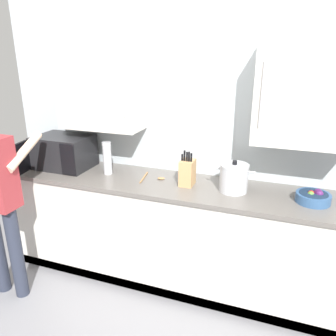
{
  "coord_description": "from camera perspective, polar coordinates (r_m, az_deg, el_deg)",
  "views": [
    {
      "loc": [
        0.73,
        -1.68,
        2.02
      ],
      "look_at": [
        -0.15,
        0.76,
        1.1
      ],
      "focal_mm": 35.73,
      "sensor_mm": 36.0,
      "label": 1
    }
  ],
  "objects": [
    {
      "name": "stock_pot",
      "position": [
        2.69,
        11.15,
        -1.64
      ],
      "size": [
        0.32,
        0.23,
        0.25
      ],
      "color": "#B7BABF",
      "rests_on": "counter_unit"
    },
    {
      "name": "counter_unit",
      "position": [
        3.02,
        3.05,
        -11.33
      ],
      "size": [
        3.26,
        0.63,
        0.95
      ],
      "color": "beige",
      "rests_on": "ground_plane"
    },
    {
      "name": "microwave_oven",
      "position": [
        3.34,
        -17.8,
        2.66
      ],
      "size": [
        0.52,
        0.75,
        0.31
      ],
      "color": "black",
      "rests_on": "counter_unit"
    },
    {
      "name": "knife_block",
      "position": [
        2.77,
        3.3,
        -0.72
      ],
      "size": [
        0.11,
        0.15,
        0.3
      ],
      "color": "tan",
      "rests_on": "counter_unit"
    },
    {
      "name": "thermos_flask",
      "position": [
        3.06,
        -10.32,
        1.68
      ],
      "size": [
        0.08,
        0.08,
        0.3
      ],
      "color": "#B7BABF",
      "rests_on": "counter_unit"
    },
    {
      "name": "fruit_bowl",
      "position": [
        2.7,
        23.55,
        -4.55
      ],
      "size": [
        0.25,
        0.25,
        0.1
      ],
      "color": "#335684",
      "rests_on": "counter_unit"
    },
    {
      "name": "wooden_spoon",
      "position": [
        2.93,
        -2.73,
        -1.68
      ],
      "size": [
        0.22,
        0.25,
        0.02
      ],
      "color": "#A37547",
      "rests_on": "counter_unit"
    },
    {
      "name": "back_wall_tiled",
      "position": [
        2.94,
        5.1,
        7.45
      ],
      "size": [
        3.79,
        0.44,
        2.58
      ],
      "color": "#B2BCC1",
      "rests_on": "ground_plane"
    }
  ]
}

